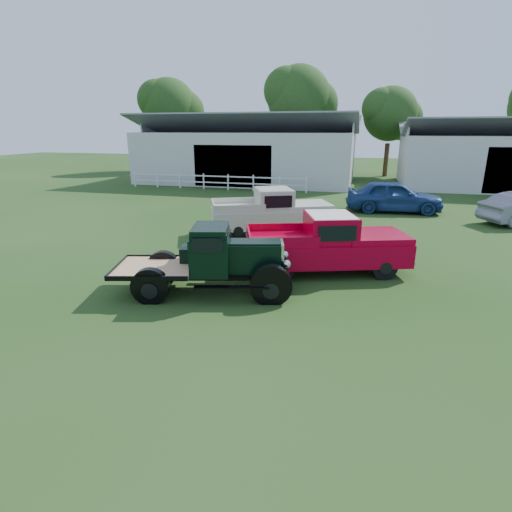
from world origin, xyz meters
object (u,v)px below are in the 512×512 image
(red_pickup, at_px, (326,243))
(misc_car_blue, at_px, (394,196))
(vintage_flatbed, at_px, (208,260))
(white_pickup, at_px, (271,212))

(red_pickup, xyz_separation_m, misc_car_blue, (2.74, 11.01, -0.08))
(misc_car_blue, bearing_deg, vintage_flatbed, 152.42)
(white_pickup, bearing_deg, red_pickup, -81.42)
(vintage_flatbed, xyz_separation_m, misc_car_blue, (5.79, 13.62, -0.09))
(vintage_flatbed, xyz_separation_m, white_pickup, (0.24, 6.96, 0.02))
(red_pickup, relative_size, misc_car_blue, 1.02)
(vintage_flatbed, distance_m, red_pickup, 4.01)
(vintage_flatbed, bearing_deg, white_pickup, 73.43)
(red_pickup, xyz_separation_m, white_pickup, (-2.80, 4.36, 0.02))
(vintage_flatbed, relative_size, red_pickup, 0.93)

